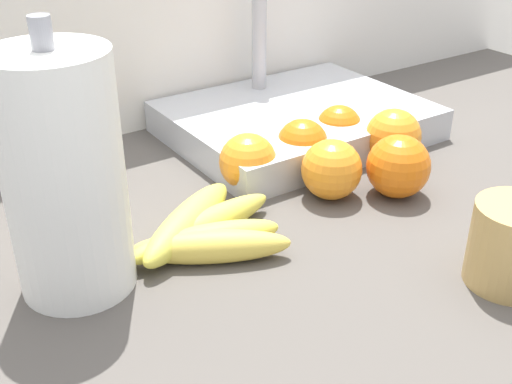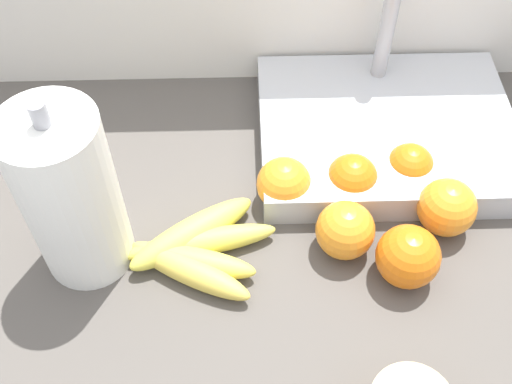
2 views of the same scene
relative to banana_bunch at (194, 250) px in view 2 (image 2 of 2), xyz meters
name	(u,v)px [view 2 (image 2 of 2)]	position (x,y,z in m)	size (l,w,h in m)	color
counter	(271,377)	(0.11, 0.01, -0.48)	(1.68, 0.69, 0.92)	#514C47
wall_back	(265,166)	(0.11, 0.39, -0.29)	(2.08, 0.06, 1.30)	silver
banana_bunch	(194,250)	(0.00, 0.00, 0.00)	(0.21, 0.19, 0.04)	#E1C24C
orange_back_right	(447,207)	(0.34, 0.05, 0.02)	(0.08, 0.08, 0.08)	orange
orange_front	(352,179)	(0.22, 0.10, 0.02)	(0.07, 0.07, 0.07)	orange
orange_right	(345,231)	(0.20, 0.01, 0.02)	(0.08, 0.08, 0.08)	orange
orange_center	(408,257)	(0.28, -0.03, 0.02)	(0.08, 0.08, 0.08)	orange
orange_back_left	(284,184)	(0.12, 0.09, 0.02)	(0.08, 0.08, 0.08)	orange
orange_far_right	(409,167)	(0.31, 0.12, 0.02)	(0.07, 0.07, 0.07)	orange
paper_towel_roll	(71,197)	(-0.14, 0.01, 0.11)	(0.12, 0.12, 0.28)	white
sink_basin	(386,130)	(0.29, 0.20, 0.01)	(0.38, 0.30, 0.23)	#B7BABF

